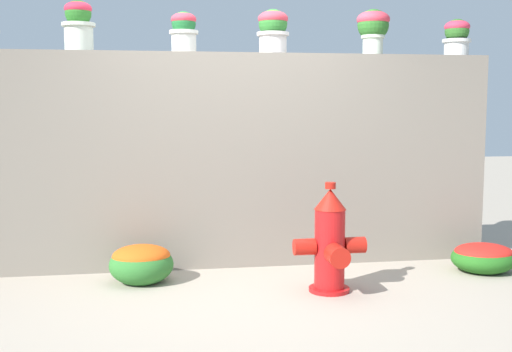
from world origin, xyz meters
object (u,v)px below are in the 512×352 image
(potted_plant_1, at_px, (78,23))
(potted_plant_3, at_px, (273,28))
(flower_bush_left, at_px, (141,262))
(potted_plant_4, at_px, (373,26))
(potted_plant_2, at_px, (184,30))
(potted_plant_5, at_px, (457,36))
(flower_bush_right, at_px, (483,256))
(fire_hydrant, at_px, (330,244))

(potted_plant_1, xyz_separation_m, potted_plant_3, (1.69, -0.01, -0.02))
(flower_bush_left, bearing_deg, potted_plant_4, 12.79)
(potted_plant_1, bearing_deg, potted_plant_2, 2.74)
(potted_plant_5, bearing_deg, potted_plant_3, -177.99)
(flower_bush_left, xyz_separation_m, flower_bush_right, (2.98, -0.13, -0.04))
(potted_plant_3, height_order, potted_plant_4, potted_plant_4)
(potted_plant_2, xyz_separation_m, flower_bush_left, (-0.40, -0.53, -1.96))
(potted_plant_4, height_order, potted_plant_5, potted_plant_4)
(potted_plant_4, bearing_deg, flower_bush_right, -35.81)
(potted_plant_1, bearing_deg, potted_plant_3, -0.44)
(potted_plant_3, relative_size, flower_bush_right, 0.69)
(potted_plant_1, bearing_deg, potted_plant_5, 0.82)
(fire_hydrant, bearing_deg, flower_bush_right, 14.00)
(potted_plant_2, height_order, potted_plant_4, potted_plant_4)
(potted_plant_3, bearing_deg, potted_plant_2, 175.95)
(potted_plant_5, xyz_separation_m, flower_bush_left, (-2.99, -0.54, -1.95))
(potted_plant_5, bearing_deg, potted_plant_2, -179.85)
(potted_plant_2, distance_m, potted_plant_3, 0.80)
(potted_plant_5, bearing_deg, flower_bush_left, -169.80)
(fire_hydrant, relative_size, flower_bush_right, 1.53)
(potted_plant_3, height_order, fire_hydrant, potted_plant_3)
(potted_plant_1, distance_m, potted_plant_2, 0.90)
(flower_bush_right, bearing_deg, potted_plant_5, 89.49)
(potted_plant_5, distance_m, flower_bush_right, 2.09)
(fire_hydrant, bearing_deg, potted_plant_1, 153.33)
(potted_plant_2, distance_m, fire_hydrant, 2.29)
(fire_hydrant, xyz_separation_m, flower_bush_right, (1.51, 0.38, -0.25))
(potted_plant_5, bearing_deg, potted_plant_4, -176.46)
(potted_plant_3, height_order, potted_plant_5, potted_plant_3)
(flower_bush_left, height_order, flower_bush_right, flower_bush_left)
(fire_hydrant, distance_m, flower_bush_left, 1.57)
(potted_plant_3, bearing_deg, flower_bush_right, -18.56)
(potted_plant_4, distance_m, flower_bush_left, 2.97)
(potted_plant_4, xyz_separation_m, flower_bush_left, (-2.13, -0.48, -2.01))
(potted_plant_5, distance_m, fire_hydrant, 2.53)
(potted_plant_3, relative_size, fire_hydrant, 0.45)
(potted_plant_2, relative_size, flower_bush_left, 0.68)
(fire_hydrant, bearing_deg, potted_plant_3, 105.86)
(potted_plant_5, xyz_separation_m, fire_hydrant, (-1.51, -1.04, -1.74))
(potted_plant_4, distance_m, flower_bush_right, 2.30)
(potted_plant_5, bearing_deg, fire_hydrant, -145.55)
(flower_bush_left, relative_size, flower_bush_right, 0.93)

